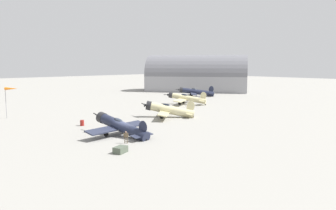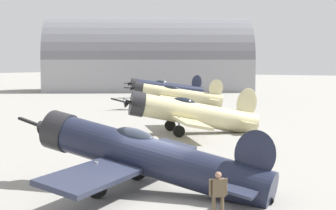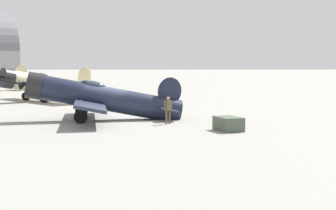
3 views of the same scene
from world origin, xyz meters
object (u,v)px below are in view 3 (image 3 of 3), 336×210
object	(u,v)px
airplane_foreground	(100,98)
airplane_mid_apron	(46,85)
ground_crew_mechanic	(168,108)
equipment_crate	(228,124)

from	to	relation	value
airplane_foreground	airplane_mid_apron	world-z (taller)	airplane_mid_apron
airplane_foreground	ground_crew_mechanic	size ratio (longest dim) A/B	7.25
airplane_foreground	ground_crew_mechanic	xyz separation A→B (m)	(-4.14, 2.10, -0.41)
airplane_mid_apron	equipment_crate	xyz separation A→B (m)	(-13.78, 20.91, -1.07)
airplane_mid_apron	equipment_crate	distance (m)	25.07
airplane_mid_apron	ground_crew_mechanic	xyz separation A→B (m)	(-10.70, 17.85, -0.47)
airplane_foreground	equipment_crate	world-z (taller)	airplane_foreground
airplane_foreground	ground_crew_mechanic	distance (m)	4.66
airplane_mid_apron	airplane_foreground	bearing A→B (deg)	71.94
airplane_mid_apron	ground_crew_mechanic	size ratio (longest dim) A/B	6.13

